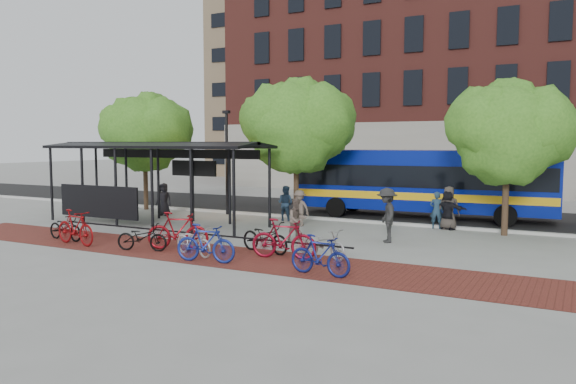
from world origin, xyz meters
The scene contains 30 objects.
ground centered at (0.00, 0.00, 0.00)m, with size 160.00×160.00×0.00m, color #9E9E99.
asphalt_street centered at (0.00, 8.00, 0.01)m, with size 160.00×8.00×0.01m, color black.
curb centered at (0.00, 4.00, 0.06)m, with size 160.00×0.25×0.12m, color #B7B7B2.
brick_strip centered at (-2.00, -5.00, 0.00)m, with size 24.00×3.00×0.01m, color maroon.
bike_rack_rail centered at (-3.30, -4.10, 0.00)m, with size 12.00×0.05×0.95m, color black.
building_tower centered at (-16.00, 40.00, 15.00)m, with size 22.00×22.00×30.00m, color #7A664C.
bus_shelter centered at (-8.13, -0.48, 3.00)m, with size 10.60×3.07×3.60m.
tree_a centered at (-11.91, 3.35, 4.24)m, with size 4.90×4.00×6.18m.
tree_b centered at (-2.90, 3.35, 4.46)m, with size 5.15×4.20×6.47m.
tree_c centered at (6.09, 3.35, 4.05)m, with size 4.66×3.80×5.92m.
lamp_post_left centered at (-7.00, 3.60, 2.75)m, with size 0.35×0.20×5.12m.
bus centered at (1.91, 6.66, 1.84)m, with size 11.97×3.32×3.20m.
bike_0 centered at (-8.02, -5.37, 0.48)m, with size 0.63×1.82×0.95m, color black.
bike_1 centered at (-6.97, -5.84, 0.62)m, with size 0.58×2.05×1.23m, color maroon.
bike_4 centered at (-4.15, -5.59, 0.46)m, with size 0.61×1.74×0.91m, color black.
bike_5 centered at (-3.26, -4.85, 0.63)m, with size 0.59×2.10×1.26m, color maroon.
bike_6 centered at (-2.17, -5.41, 0.47)m, with size 0.62×1.78×0.94m, color silver.
bike_7 centered at (-1.25, -6.05, 0.58)m, with size 0.54×1.92×1.15m, color navy.
bike_8 centered at (-0.42, -3.95, 0.51)m, with size 0.68×1.96×1.03m, color black.
bike_9 centered at (0.57, -4.53, 0.62)m, with size 0.58×2.07×1.24m, color maroon.
bike_10 centered at (1.65, -3.87, 0.47)m, with size 0.62×1.78×0.93m, color #9A9A9C.
bike_11 centered at (2.46, -5.98, 0.55)m, with size 0.52×1.83×1.10m, color navy.
pedestrian_0 centered at (-9.49, 1.79, 0.79)m, with size 0.78×0.51×1.59m, color black.
pedestrian_2 centered at (-3.38, 2.97, 0.80)m, with size 0.78×0.61×1.60m, color #1E3147.
pedestrian_3 centered at (-2.04, 1.73, 0.77)m, with size 1.00×0.57×1.55m, color brown.
pedestrian_5 centered at (3.76, 3.73, 0.82)m, with size 1.52×0.48×1.63m, color black.
pedestrian_6 centered at (3.77, 3.80, 0.89)m, with size 0.87×0.57×1.79m, color #3B352F.
pedestrian_7 centered at (3.28, 3.80, 0.77)m, with size 0.56×0.37×1.54m, color #21394D.
pedestrian_8 centered at (-0.54, -1.43, 0.77)m, with size 0.75×0.58×1.54m, color brown.
pedestrian_9 centered at (2.47, -0.30, 0.98)m, with size 1.27×0.73×1.96m, color #252525.
Camera 1 is at (8.62, -19.45, 3.57)m, focal length 35.00 mm.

